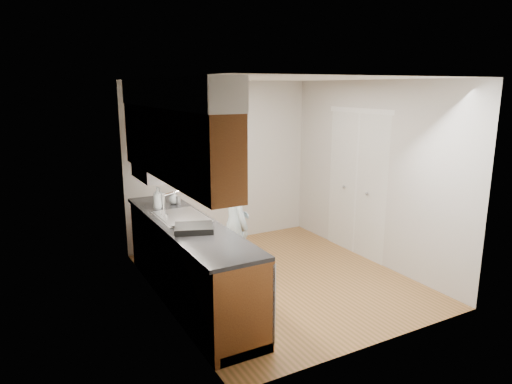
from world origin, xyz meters
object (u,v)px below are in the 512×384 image
person (235,216)px  soap_bottle_c (174,197)px  soap_bottle_b (160,196)px  steel_can (178,200)px  dish_rack (194,228)px  soap_bottle_a (157,198)px

person → soap_bottle_c: (-0.55, 0.65, 0.16)m
person → soap_bottle_b: person is taller
person → steel_can: person is taller
soap_bottle_b → dish_rack: size_ratio=0.53×
person → soap_bottle_a: size_ratio=6.09×
steel_can → dish_rack: size_ratio=0.29×
soap_bottle_a → steel_can: (0.29, 0.07, -0.08)m
soap_bottle_a → soap_bottle_b: (0.10, 0.21, -0.03)m
soap_bottle_a → soap_bottle_c: (0.26, 0.14, -0.05)m
soap_bottle_a → dish_rack: bearing=-86.2°
soap_bottle_b → steel_can: size_ratio=1.87×
person → soap_bottle_a: 0.98m
steel_can → dish_rack: steel_can is taller
person → soap_bottle_c: size_ratio=9.93×
soap_bottle_b → dish_rack: bearing=-91.3°
soap_bottle_a → steel_can: size_ratio=2.46×
person → steel_can: 0.79m
dish_rack → soap_bottle_c: bearing=101.1°
person → soap_bottle_c: bearing=45.7°
dish_rack → soap_bottle_b: bearing=108.8°
person → soap_bottle_b: (-0.72, 0.71, 0.18)m
soap_bottle_b → steel_can: (0.19, -0.14, -0.05)m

